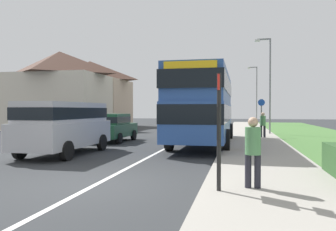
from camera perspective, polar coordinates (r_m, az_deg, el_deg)
ground_plane at (r=8.50m, az=-12.11°, el=-11.44°), size 120.00×120.00×0.00m
lane_marking_centre at (r=16.04m, az=-0.18°, el=-5.53°), size 0.14×60.00×0.01m
pavement_near_side at (r=13.70m, az=15.47°, el=-6.46°), size 3.20×68.00×0.12m
double_decker_bus at (r=17.24m, az=6.20°, el=2.03°), size 2.80×9.98×3.70m
parked_van_silver at (r=14.18m, az=-17.32°, el=-1.30°), size 2.11×4.96×2.13m
parked_car_dark_green at (r=19.20m, az=-9.57°, el=-1.85°), size 1.91×3.93×1.60m
pedestrian_at_stop at (r=7.50m, az=14.38°, el=-5.57°), size 0.34×0.34×1.67m
pedestrian_walking_away at (r=21.23m, az=15.97°, el=-1.34°), size 0.34×0.34×1.67m
bus_stop_sign at (r=7.07m, az=8.74°, el=-1.35°), size 0.09×0.52×2.60m
cycle_route_sign at (r=22.40m, az=15.74°, el=-0.07°), size 0.44×0.08×2.52m
street_lamp_mid at (r=24.95m, az=16.87°, el=5.97°), size 1.14×0.20×6.93m
street_lamp_far at (r=41.55m, az=14.84°, el=4.03°), size 1.14×0.20×7.01m
house_terrace_far_side at (r=34.89m, az=-15.49°, el=3.86°), size 7.94×12.46×7.18m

